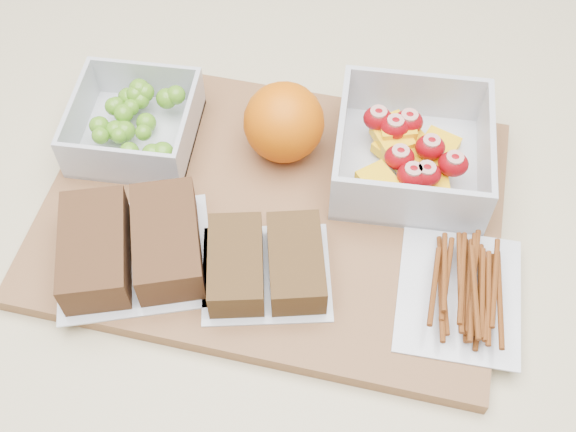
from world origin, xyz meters
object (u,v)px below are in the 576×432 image
object	(u,v)px
cutting_board	(273,211)
pretzel_bag	(462,287)
sandwich_bag_left	(131,246)
sandwich_bag_center	(266,264)
fruit_container	(411,153)
orange	(284,122)
grape_container	(135,123)

from	to	relation	value
cutting_board	pretzel_bag	size ratio (longest dim) A/B	3.22
sandwich_bag_left	sandwich_bag_center	bearing A→B (deg)	-0.30
cutting_board	pretzel_bag	distance (m)	0.19
fruit_container	orange	distance (m)	0.12
grape_container	fruit_container	world-z (taller)	fruit_container
grape_container	sandwich_bag_left	xyz separation A→B (m)	(0.03, -0.14, -0.00)
grape_container	orange	bearing A→B (deg)	2.09
grape_container	sandwich_bag_center	size ratio (longest dim) A/B	0.91
fruit_container	sandwich_bag_left	world-z (taller)	fruit_container
cutting_board	orange	world-z (taller)	orange
grape_container	sandwich_bag_center	world-z (taller)	grape_container
sandwich_bag_center	pretzel_bag	world-z (taller)	sandwich_bag_center
grape_container	fruit_container	bearing A→B (deg)	-0.69
cutting_board	orange	xyz separation A→B (m)	(0.00, 0.07, 0.05)
cutting_board	pretzel_bag	bearing A→B (deg)	-17.30
cutting_board	grape_container	bearing A→B (deg)	161.06
orange	sandwich_bag_center	xyz separation A→B (m)	(0.00, -0.14, -0.02)
grape_container	fruit_container	distance (m)	0.27
grape_container	sandwich_bag_center	distance (m)	0.20
sandwich_bag_left	pretzel_bag	xyz separation A→B (m)	(0.28, 0.00, -0.01)
orange	sandwich_bag_left	size ratio (longest dim) A/B	0.48
fruit_container	grape_container	bearing A→B (deg)	179.31
cutting_board	sandwich_bag_left	distance (m)	0.14
fruit_container	sandwich_bag_left	bearing A→B (deg)	-150.40
grape_container	sandwich_bag_left	size ratio (longest dim) A/B	0.71
fruit_container	sandwich_bag_center	bearing A→B (deg)	-131.16
orange	pretzel_bag	xyz separation A→B (m)	(0.17, -0.14, -0.02)
fruit_container	sandwich_bag_center	xyz separation A→B (m)	(-0.12, -0.13, -0.01)
sandwich_bag_center	sandwich_bag_left	bearing A→B (deg)	179.70
grape_container	orange	xyz separation A→B (m)	(0.15, 0.01, 0.02)
sandwich_bag_left	pretzel_bag	bearing A→B (deg)	0.23
orange	sandwich_bag_left	world-z (taller)	orange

